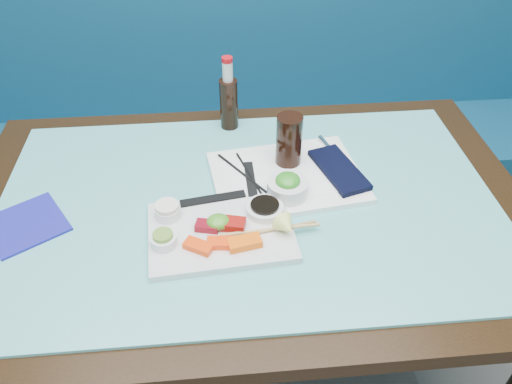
{
  "coord_description": "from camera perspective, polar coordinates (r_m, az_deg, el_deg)",
  "views": [
    {
      "loc": [
        -0.06,
        0.54,
        1.57
      ],
      "look_at": [
        0.02,
        1.44,
        0.8
      ],
      "focal_mm": 35.0,
      "sensor_mm": 36.0,
      "label": 1
    }
  ],
  "objects": [
    {
      "name": "booth_bench",
      "position": [
        2.12,
        -2.6,
        6.12
      ],
      "size": [
        3.0,
        0.56,
        1.17
      ],
      "color": "navy",
      "rests_on": "ground"
    },
    {
      "name": "dining_table",
      "position": [
        1.28,
        -0.87,
        -4.18
      ],
      "size": [
        1.4,
        0.9,
        0.75
      ],
      "color": "black",
      "rests_on": "ground"
    },
    {
      "name": "glass_top",
      "position": [
        1.23,
        -0.91,
        -1.28
      ],
      "size": [
        1.22,
        0.76,
        0.01
      ],
      "primitive_type": "cube",
      "color": "#5AB2B4",
      "rests_on": "dining_table"
    },
    {
      "name": "sashimi_plate",
      "position": [
        1.14,
        -4.02,
        -4.58
      ],
      "size": [
        0.34,
        0.26,
        0.02
      ],
      "primitive_type": "cube",
      "rotation": [
        0.0,
        0.0,
        0.08
      ],
      "color": "silver",
      "rests_on": "glass_top"
    },
    {
      "name": "salmon_left",
      "position": [
        1.09,
        -6.6,
        -6.17
      ],
      "size": [
        0.07,
        0.06,
        0.02
      ],
      "primitive_type": "cube",
      "rotation": [
        0.0,
        0.0,
        -0.53
      ],
      "color": "#FB400A",
      "rests_on": "sashimi_plate"
    },
    {
      "name": "salmon_mid",
      "position": [
        1.09,
        -3.96,
        -5.84
      ],
      "size": [
        0.07,
        0.04,
        0.02
      ],
      "primitive_type": "cube",
      "rotation": [
        0.0,
        0.0,
        -0.1
      ],
      "color": "#FF3E0A",
      "rests_on": "sashimi_plate"
    },
    {
      "name": "salmon_right",
      "position": [
        1.09,
        -1.31,
        -5.82
      ],
      "size": [
        0.08,
        0.05,
        0.02
      ],
      "primitive_type": "cube",
      "rotation": [
        0.0,
        0.0,
        0.2
      ],
      "color": "#FF5F0A",
      "rests_on": "sashimi_plate"
    },
    {
      "name": "tuna_left",
      "position": [
        1.13,
        -5.59,
        -3.89
      ],
      "size": [
        0.06,
        0.04,
        0.02
      ],
      "primitive_type": "cube",
      "rotation": [
        0.0,
        0.0,
        -0.24
      ],
      "color": "maroon",
      "rests_on": "sashimi_plate"
    },
    {
      "name": "tuna_right",
      "position": [
        1.13,
        -2.8,
        -3.67
      ],
      "size": [
        0.07,
        0.05,
        0.02
      ],
      "primitive_type": "cube",
      "rotation": [
        0.0,
        0.0,
        -0.24
      ],
      "color": "maroon",
      "rests_on": "sashimi_plate"
    },
    {
      "name": "seaweed_garnish",
      "position": [
        1.13,
        -4.35,
        -3.41
      ],
      "size": [
        0.06,
        0.06,
        0.03
      ],
      "primitive_type": "ellipsoid",
      "rotation": [
        0.0,
        0.0,
        0.15
      ],
      "color": "#438F21",
      "rests_on": "sashimi_plate"
    },
    {
      "name": "ramekin_wasabi",
      "position": [
        1.11,
        -10.51,
        -5.46
      ],
      "size": [
        0.07,
        0.07,
        0.02
      ],
      "primitive_type": "cylinder",
      "rotation": [
        0.0,
        0.0,
        0.3
      ],
      "color": "white",
      "rests_on": "sashimi_plate"
    },
    {
      "name": "wasabi_fill",
      "position": [
        1.09,
        -10.61,
        -4.85
      ],
      "size": [
        0.05,
        0.05,
        0.01
      ],
      "primitive_type": "cylinder",
      "rotation": [
        0.0,
        0.0,
        -0.23
      ],
      "color": "olive",
      "rests_on": "ramekin_wasabi"
    },
    {
      "name": "ramekin_ginger",
      "position": [
        1.17,
        -10.05,
        -2.29
      ],
      "size": [
        0.06,
        0.06,
        0.02
      ],
      "primitive_type": "cylinder",
      "rotation": [
        0.0,
        0.0,
        0.08
      ],
      "color": "white",
      "rests_on": "sashimi_plate"
    },
    {
      "name": "ginger_fill",
      "position": [
        1.16,
        -10.15,
        -1.63
      ],
      "size": [
        0.06,
        0.06,
        0.01
      ],
      "primitive_type": "cylinder",
      "rotation": [
        0.0,
        0.0,
        0.03
      ],
      "color": "#F5E5C9",
      "rests_on": "ramekin_ginger"
    },
    {
      "name": "soy_dish",
      "position": [
        1.17,
        1.01,
        -1.93
      ],
      "size": [
        0.11,
        0.11,
        0.02
      ],
      "primitive_type": "cylinder",
      "rotation": [
        0.0,
        0.0,
        -0.27
      ],
      "color": "white",
      "rests_on": "sashimi_plate"
    },
    {
      "name": "soy_fill",
      "position": [
        1.16,
        1.01,
        -1.5
      ],
      "size": [
        0.08,
        0.08,
        0.01
      ],
      "primitive_type": "cylinder",
      "rotation": [
        0.0,
        0.0,
        0.27
      ],
      "color": "black",
      "rests_on": "soy_dish"
    },
    {
      "name": "lemon_wedge",
      "position": [
        1.1,
        3.53,
        -3.96
      ],
      "size": [
        0.06,
        0.06,
        0.05
      ],
      "primitive_type": "cone",
      "rotation": [
        1.57,
        0.0,
        0.43
      ],
      "color": "#F9FF78",
      "rests_on": "sashimi_plate"
    },
    {
      "name": "chopstick_sleeve",
      "position": [
        1.21,
        -4.94,
        -0.75
      ],
      "size": [
        0.16,
        0.05,
        0.0
      ],
      "primitive_type": "cube",
      "rotation": [
        0.0,
        0.0,
        0.16
      ],
      "color": "black",
      "rests_on": "sashimi_plate"
    },
    {
      "name": "wooden_chopstick_a",
      "position": [
        1.12,
        1.61,
        -4.32
      ],
      "size": [
        0.23,
        0.02,
        0.01
      ],
      "primitive_type": "cylinder",
      "rotation": [
        1.57,
        0.0,
        -1.51
      ],
      "color": "tan",
      "rests_on": "sashimi_plate"
    },
    {
      "name": "wooden_chopstick_b",
      "position": [
        1.12,
        2.11,
        -4.31
      ],
      "size": [
        0.2,
        0.04,
        0.01
      ],
      "primitive_type": "cylinder",
      "rotation": [
        1.57,
        0.0,
        -1.39
      ],
      "color": "#9A7D48",
      "rests_on": "sashimi_plate"
    },
    {
      "name": "serving_tray",
      "position": [
        1.29,
        3.54,
        1.72
      ],
      "size": [
        0.41,
        0.33,
        0.01
      ],
      "primitive_type": "cube",
      "rotation": [
        0.0,
        0.0,
        0.13
      ],
      "color": "white",
      "rests_on": "glass_top"
    },
    {
      "name": "paper_placemat",
      "position": [
        1.28,
        3.56,
        1.99
      ],
      "size": [
        0.33,
        0.27,
        0.0
      ],
      "primitive_type": "cube",
      "rotation": [
        0.0,
        0.0,
        0.22
      ],
      "color": "white",
      "rests_on": "serving_tray"
    },
    {
      "name": "seaweed_bowl",
      "position": [
        1.21,
        3.61,
        0.48
      ],
      "size": [
        0.12,
        0.12,
        0.04
      ],
      "primitive_type": "cylinder",
      "rotation": [
        0.0,
        0.0,
        0.26
      ],
      "color": "silver",
      "rests_on": "serving_tray"
    },
    {
      "name": "seaweed_salad",
      "position": [
        1.2,
        3.66,
        1.33
      ],
      "size": [
        0.08,
        0.08,
        0.03
      ],
      "primitive_type": "ellipsoid",
      "rotation": [
        0.0,
        0.0,
        -0.38
      ],
      "color": "#2C851E",
      "rests_on": "seaweed_bowl"
    },
    {
      "name": "cola_glass",
      "position": [
        1.29,
        3.78,
        5.92
      ],
      "size": [
        0.07,
        0.07,
        0.14
      ],
      "primitive_type": "cylinder",
      "rotation": [
        0.0,
        0.0,
        0.09
      ],
      "color": "black",
      "rests_on": "serving_tray"
    },
    {
      "name": "navy_pouch",
      "position": [
        1.3,
        9.46,
        2.53
      ],
      "size": [
        0.14,
        0.21,
        0.02
      ],
      "primitive_type": "cube",
      "rotation": [
        0.0,
        0.0,
        0.29
      ],
      "color": "black",
      "rests_on": "serving_tray"
    },
    {
      "name": "fork",
      "position": [
        1.38,
        8.27,
        5.14
      ],
      "size": [
        0.04,
        0.1,
        0.01
      ],
      "primitive_type": "cylinder",
      "rotation": [
        1.57,
        0.0,
        0.29
      ],
      "color": "silver",
      "rests_on": "serving_tray"
    },
    {
      "name": "black_chopstick_a",
      "position": [
        1.26,
        -0.82,
        1.55
      ],
      "size": [
        0.15,
        0.22,
        0.01
      ],
      "primitive_type": "cylinder",
      "rotation": [
        1.57,
        0.0,
        0.59
      ],
      "color": "black",
      "rests_on": "serving_tray"
    },
    {
      "name": "black_chopstick_b",
      "position": [
        1.26,
        -0.46,
        1.56
      ],
      "size": [
        0.07,
        0.22,
        0.01
      ],
      "primitive_type": "cylinder",
      "rotation": [
        1.57,
        0.0,
        0.28
      ],
      "color": "black",
      "rests_on": "serving_tray"
    },
    {
      "name": "tray_sleeve",
      "position": [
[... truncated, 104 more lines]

